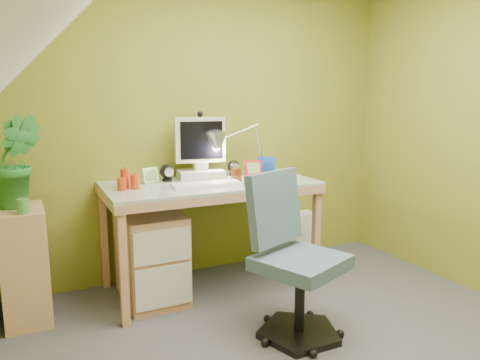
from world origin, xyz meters
name	(u,v)px	position (x,y,z in m)	size (l,w,h in m)	color
wall_back	(207,124)	(0.00, 1.60, 1.20)	(3.20, 0.01, 2.40)	olive
desk	(210,235)	(-0.14, 1.23, 0.40)	(1.51, 0.76, 0.81)	tan
monitor	(200,143)	(-0.14, 1.41, 1.08)	(0.39, 0.23, 0.53)	beige
speaker_left	(167,173)	(-0.41, 1.39, 0.87)	(0.11, 0.11, 0.13)	black
speaker_right	(234,168)	(0.13, 1.39, 0.87)	(0.10, 0.10, 0.12)	black
keyboard	(206,184)	(-0.22, 1.09, 0.82)	(0.48, 0.15, 0.02)	white
mousepad	(264,180)	(0.24, 1.09, 0.81)	(0.26, 0.18, 0.01)	#BD411D
mouse	(264,178)	(0.24, 1.09, 0.83)	(0.10, 0.06, 0.03)	silver
amber_tumbler	(237,175)	(0.04, 1.15, 0.86)	(0.08, 0.08, 0.10)	#993F16
candle_cluster	(126,179)	(-0.74, 1.24, 0.87)	(0.17, 0.15, 0.13)	red
photo_frame_red	(253,168)	(0.28, 1.35, 0.87)	(0.13, 0.02, 0.11)	red
photo_frame_blue	(266,165)	(0.42, 1.39, 0.87)	(0.15, 0.02, 0.13)	navy
photo_frame_green	(150,175)	(-0.54, 1.37, 0.87)	(0.13, 0.02, 0.11)	#C1E39C
desk_lamp	(253,138)	(0.31, 1.41, 1.10)	(0.54, 0.23, 0.57)	#A9A8AC
side_ledge	(25,265)	(-1.40, 1.26, 0.37)	(0.27, 0.42, 0.74)	tan
potted_plant	(15,161)	(-1.40, 1.31, 1.03)	(0.32, 0.26, 0.58)	#28792F
green_cup	(23,206)	(-1.38, 1.11, 0.78)	(0.07, 0.07, 0.09)	#4A8F3B
task_chair	(301,260)	(0.07, 0.31, 0.48)	(0.53, 0.53, 0.96)	#425B6D
radiator	(292,236)	(0.76, 1.50, 0.20)	(0.40, 0.16, 0.40)	white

